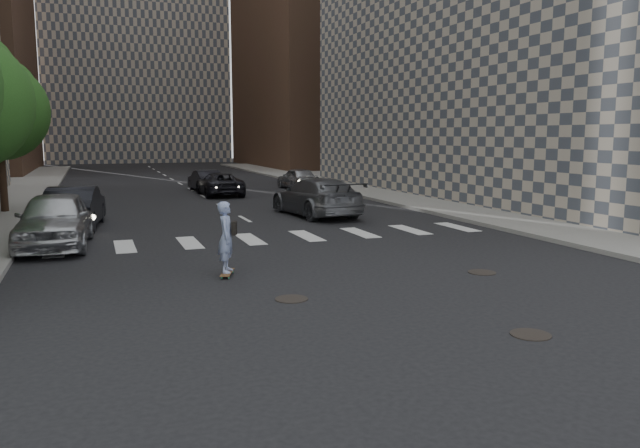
{
  "coord_description": "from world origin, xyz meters",
  "views": [
    {
      "loc": [
        -5.84,
        -11.07,
        3.46
      ],
      "look_at": [
        -0.68,
        3.05,
        1.3
      ],
      "focal_mm": 35.0,
      "sensor_mm": 36.0,
      "label": 1
    }
  ],
  "objects_px": {
    "traffic_car_a": "(75,207)",
    "traffic_car_e": "(205,181)",
    "traffic_car_d": "(298,178)",
    "skateboarder": "(227,237)",
    "traffic_car_c": "(219,184)",
    "silver_sedan": "(55,220)",
    "traffic_car_b": "(316,197)"
  },
  "relations": [
    {
      "from": "traffic_car_b",
      "to": "traffic_car_d",
      "type": "xyz_separation_m",
      "value": [
        3.37,
        12.89,
        -0.12
      ]
    },
    {
      "from": "skateboarder",
      "to": "traffic_car_a",
      "type": "xyz_separation_m",
      "value": [
        -3.68,
        9.83,
        -0.18
      ]
    },
    {
      "from": "skateboarder",
      "to": "traffic_car_d",
      "type": "xyz_separation_m",
      "value": [
        9.32,
        23.02,
        -0.28
      ]
    },
    {
      "from": "traffic_car_d",
      "to": "skateboarder",
      "type": "bearing_deg",
      "value": 64.42
    },
    {
      "from": "traffic_car_c",
      "to": "traffic_car_d",
      "type": "height_order",
      "value": "traffic_car_d"
    },
    {
      "from": "traffic_car_a",
      "to": "traffic_car_e",
      "type": "distance_m",
      "value": 15.53
    },
    {
      "from": "traffic_car_a",
      "to": "traffic_car_d",
      "type": "xyz_separation_m",
      "value": [
        13.0,
        13.19,
        -0.1
      ]
    },
    {
      "from": "traffic_car_c",
      "to": "traffic_car_a",
      "type": "bearing_deg",
      "value": 55.09
    },
    {
      "from": "traffic_car_a",
      "to": "skateboarder",
      "type": "bearing_deg",
      "value": 117.35
    },
    {
      "from": "silver_sedan",
      "to": "traffic_car_d",
      "type": "distance_m",
      "value": 21.94
    },
    {
      "from": "traffic_car_c",
      "to": "traffic_car_b",
      "type": "bearing_deg",
      "value": 101.87
    },
    {
      "from": "skateboarder",
      "to": "silver_sedan",
      "type": "distance_m",
      "value": 7.08
    },
    {
      "from": "skateboarder",
      "to": "traffic_car_c",
      "type": "relative_size",
      "value": 0.39
    },
    {
      "from": "skateboarder",
      "to": "traffic_car_d",
      "type": "relative_size",
      "value": 0.46
    },
    {
      "from": "silver_sedan",
      "to": "traffic_car_d",
      "type": "height_order",
      "value": "silver_sedan"
    },
    {
      "from": "traffic_car_c",
      "to": "traffic_car_e",
      "type": "height_order",
      "value": "same"
    },
    {
      "from": "silver_sedan",
      "to": "traffic_car_b",
      "type": "distance_m",
      "value": 11.05
    },
    {
      "from": "silver_sedan",
      "to": "traffic_car_b",
      "type": "bearing_deg",
      "value": 27.32
    },
    {
      "from": "skateboarder",
      "to": "traffic_car_d",
      "type": "distance_m",
      "value": 24.83
    },
    {
      "from": "traffic_car_d",
      "to": "traffic_car_e",
      "type": "bearing_deg",
      "value": -9.31
    },
    {
      "from": "traffic_car_e",
      "to": "silver_sedan",
      "type": "bearing_deg",
      "value": 63.09
    },
    {
      "from": "traffic_car_e",
      "to": "traffic_car_b",
      "type": "bearing_deg",
      "value": 96.65
    },
    {
      "from": "traffic_car_c",
      "to": "traffic_car_d",
      "type": "xyz_separation_m",
      "value": [
        5.53,
        2.52,
        0.04
      ]
    },
    {
      "from": "skateboarder",
      "to": "traffic_car_e",
      "type": "xyz_separation_m",
      "value": [
        3.49,
        23.61,
        -0.32
      ]
    },
    {
      "from": "skateboarder",
      "to": "silver_sedan",
      "type": "height_order",
      "value": "skateboarder"
    },
    {
      "from": "silver_sedan",
      "to": "traffic_car_c",
      "type": "bearing_deg",
      "value": 65.45
    },
    {
      "from": "traffic_car_a",
      "to": "traffic_car_b",
      "type": "xyz_separation_m",
      "value": [
        9.63,
        0.3,
        0.02
      ]
    },
    {
      "from": "skateboarder",
      "to": "silver_sedan",
      "type": "bearing_deg",
      "value": 146.64
    },
    {
      "from": "traffic_car_d",
      "to": "traffic_car_e",
      "type": "height_order",
      "value": "traffic_car_d"
    },
    {
      "from": "traffic_car_a",
      "to": "traffic_car_e",
      "type": "relative_size",
      "value": 1.21
    },
    {
      "from": "traffic_car_e",
      "to": "traffic_car_a",
      "type": "bearing_deg",
      "value": 58.8
    },
    {
      "from": "skateboarder",
      "to": "traffic_car_b",
      "type": "height_order",
      "value": "skateboarder"
    }
  ]
}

